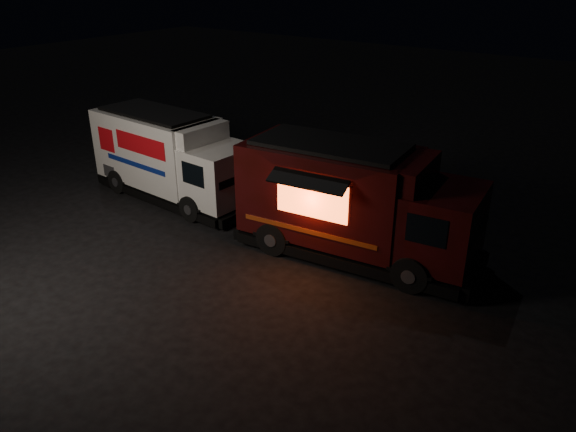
# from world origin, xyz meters

# --- Properties ---
(ground) EXTENTS (80.00, 80.00, 0.00)m
(ground) POSITION_xyz_m (0.00, 0.00, 0.00)
(ground) COLOR black
(ground) RESTS_ON ground
(white_truck) EXTENTS (6.29, 2.43, 2.80)m
(white_truck) POSITION_xyz_m (-2.97, 3.04, 1.40)
(white_truck) COLOR silver
(white_truck) RESTS_ON ground
(red_truck) EXTENTS (6.71, 3.10, 3.02)m
(red_truck) POSITION_xyz_m (3.83, 3.09, 1.51)
(red_truck) COLOR #33090B
(red_truck) RESTS_ON ground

